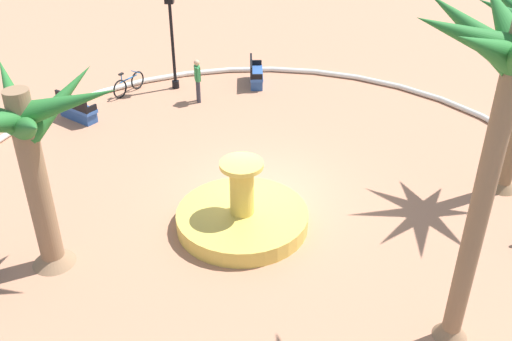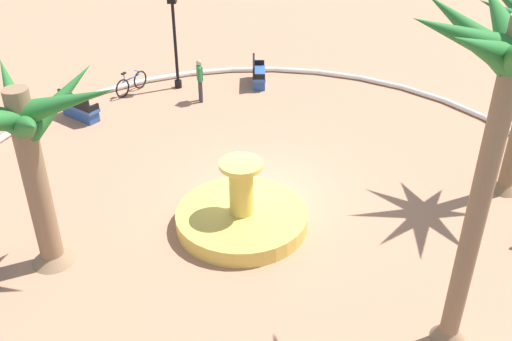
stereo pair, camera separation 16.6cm
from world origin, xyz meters
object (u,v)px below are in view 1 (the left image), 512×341
(person_cyclist_helmet, at_px, (198,79))
(lamppost, at_px, (172,31))
(bicycle_red_frame, at_px, (129,84))
(palm_tree_near_fountain, at_px, (512,82))
(palm_tree_by_curb, at_px, (27,142))
(bench_southwest, at_px, (77,110))
(fountain, at_px, (242,217))
(bench_southeast, at_px, (256,76))

(person_cyclist_helmet, bearing_deg, lamppost, -48.50)
(bicycle_red_frame, height_order, person_cyclist_helmet, person_cyclist_helmet)
(palm_tree_near_fountain, relative_size, bicycle_red_frame, 4.56)
(palm_tree_by_curb, bearing_deg, bicycle_red_frame, -86.65)
(palm_tree_by_curb, bearing_deg, bench_southwest, -76.42)
(bicycle_red_frame, bearing_deg, person_cyclist_helmet, 167.71)
(bicycle_red_frame, relative_size, person_cyclist_helmet, 0.94)
(palm_tree_near_fountain, xyz_separation_m, palm_tree_by_curb, (9.06, -1.85, -2.36))
(bench_southwest, bearing_deg, palm_tree_by_curb, 103.58)
(fountain, xyz_separation_m, bench_southeast, (0.17, -9.52, 0.05))
(fountain, distance_m, lamppost, 9.75)
(bench_southeast, bearing_deg, person_cyclist_helmet, 41.31)
(palm_tree_near_fountain, height_order, bicycle_red_frame, palm_tree_near_fountain)
(palm_tree_near_fountain, height_order, bench_southeast, palm_tree_near_fountain)
(palm_tree_by_curb, relative_size, person_cyclist_helmet, 2.91)
(fountain, relative_size, palm_tree_near_fountain, 0.49)
(palm_tree_near_fountain, distance_m, bench_southwest, 15.49)
(bench_southwest, bearing_deg, bicycle_red_frame, -118.53)
(bicycle_red_frame, xyz_separation_m, person_cyclist_helmet, (-2.79, 0.61, 0.54))
(bench_southeast, xyz_separation_m, bench_southwest, (6.12, 3.55, 0.00))
(palm_tree_near_fountain, bearing_deg, bicycle_red_frame, -51.01)
(lamppost, bearing_deg, person_cyclist_helmet, 131.50)
(person_cyclist_helmet, bearing_deg, palm_tree_by_curb, 76.91)
(lamppost, distance_m, person_cyclist_helmet, 2.15)
(palm_tree_near_fountain, height_order, person_cyclist_helmet, palm_tree_near_fountain)
(bicycle_red_frame, bearing_deg, bench_southeast, -166.11)
(lamppost, relative_size, person_cyclist_helmet, 2.39)
(bench_southeast, distance_m, bench_southwest, 7.08)
(bench_southwest, distance_m, person_cyclist_helmet, 4.46)
(bench_southwest, bearing_deg, bench_southeast, -149.92)
(person_cyclist_helmet, bearing_deg, palm_tree_near_fountain, 121.23)
(bench_southeast, distance_m, lamppost, 3.75)
(palm_tree_near_fountain, distance_m, palm_tree_by_curb, 9.54)
(fountain, relative_size, palm_tree_by_curb, 0.72)
(lamppost, bearing_deg, bench_southwest, 44.88)
(bench_southeast, height_order, person_cyclist_helmet, person_cyclist_helmet)
(fountain, xyz_separation_m, palm_tree_near_fountain, (-4.63, 3.60, 5.42))
(lamppost, bearing_deg, fountain, 110.34)
(lamppost, bearing_deg, bench_southeast, -169.56)
(palm_tree_by_curb, relative_size, bench_southeast, 2.95)
(bench_southwest, relative_size, person_cyclist_helmet, 0.98)
(palm_tree_near_fountain, bearing_deg, lamppost, -57.64)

